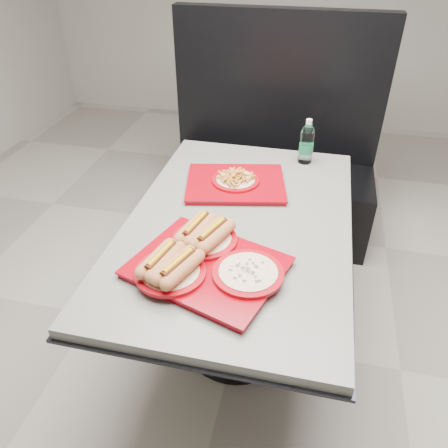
% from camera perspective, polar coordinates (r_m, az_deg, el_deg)
% --- Properties ---
extents(ground, '(6.00, 6.00, 0.00)m').
position_cam_1_polar(ground, '(2.30, 1.59, -14.97)').
color(ground, '#A09B90').
rests_on(ground, ground).
extents(diner_table, '(0.92, 1.42, 0.75)m').
position_cam_1_polar(diner_table, '(1.89, 1.88, -3.56)').
color(diner_table, black).
rests_on(diner_table, ground).
extents(booth_bench, '(1.30, 0.57, 1.35)m').
position_cam_1_polar(booth_bench, '(2.90, 6.07, 6.93)').
color(booth_bench, black).
rests_on(booth_bench, ground).
extents(tray_near, '(0.60, 0.53, 0.11)m').
position_cam_1_polar(tray_near, '(1.53, -2.79, -4.62)').
color(tray_near, maroon).
rests_on(tray_near, diner_table).
extents(tray_far, '(0.51, 0.43, 0.09)m').
position_cam_1_polar(tray_far, '(2.01, 1.52, 5.59)').
color(tray_far, maroon).
rests_on(tray_far, diner_table).
extents(water_bottle, '(0.07, 0.07, 0.22)m').
position_cam_1_polar(water_bottle, '(2.23, 10.73, 10.23)').
color(water_bottle, silver).
rests_on(water_bottle, diner_table).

